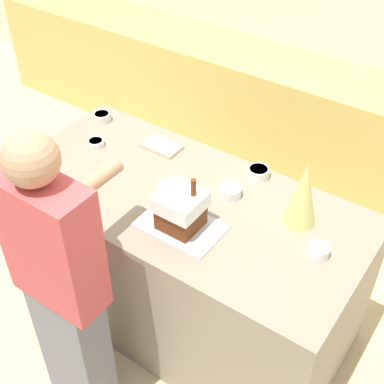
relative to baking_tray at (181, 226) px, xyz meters
name	(u,v)px	position (x,y,z in m)	size (l,w,h in m)	color
ground_plane	(184,311)	(-0.12, 0.18, -0.92)	(12.00, 12.00, 0.00)	#C6B28E
wall_back	(351,0)	(-0.12, 2.16, 0.38)	(8.00, 0.05, 2.60)	beige
back_cabinet_block	(312,127)	(-0.12, 1.84, -0.47)	(6.00, 0.60, 0.88)	#DBBC60
kitchen_island	(183,260)	(-0.12, 0.18, -0.46)	(1.86, 0.89, 0.91)	gray
baking_tray	(181,226)	(0.00, 0.00, 0.00)	(0.39, 0.26, 0.01)	silver
gingerbread_house	(181,209)	(0.00, 0.00, 0.10)	(0.20, 0.20, 0.27)	#5B2D14
decorative_tree	(303,194)	(0.43, 0.35, 0.16)	(0.16, 0.16, 0.34)	#DBD675
candy_bowl_behind_tray	(96,143)	(-0.78, 0.26, 0.02)	(0.09, 0.09, 0.04)	white
candy_bowl_far_right	(319,251)	(0.60, 0.20, 0.02)	(0.10, 0.10, 0.05)	white
candy_bowl_center_rear	(230,191)	(0.07, 0.32, 0.03)	(0.11, 0.11, 0.05)	white
candy_bowl_near_tray_right	(168,187)	(-0.21, 0.18, 0.02)	(0.10, 0.10, 0.04)	silver
candy_bowl_far_left	(258,172)	(0.11, 0.54, 0.02)	(0.12, 0.12, 0.05)	white
candy_bowl_beside_tree	(102,117)	(-0.93, 0.48, 0.02)	(0.10, 0.10, 0.05)	silver
cookbook	(162,146)	(-0.46, 0.46, 0.01)	(0.22, 0.13, 0.02)	#CCB78C
person	(62,284)	(-0.26, -0.53, -0.08)	(0.43, 0.53, 1.62)	slate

